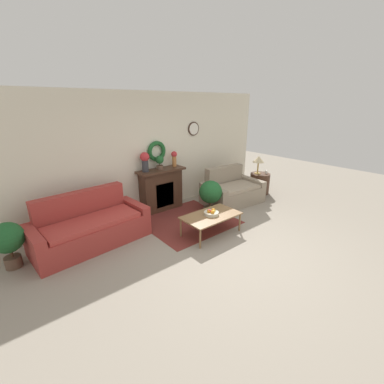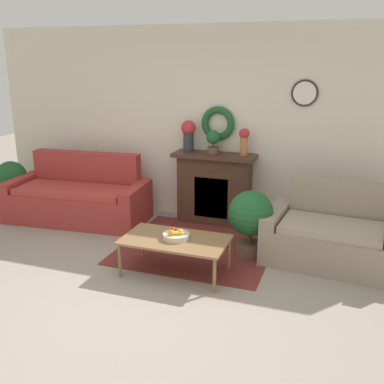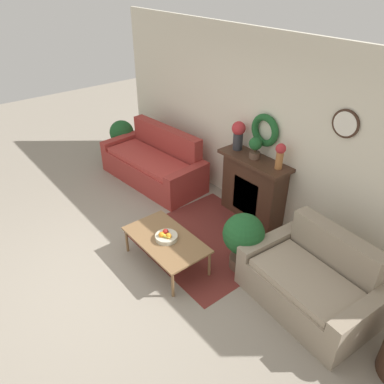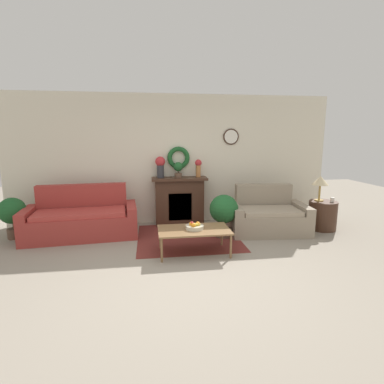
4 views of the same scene
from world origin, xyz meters
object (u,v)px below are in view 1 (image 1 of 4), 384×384
at_px(coffee_table, 211,216).
at_px(fruit_bowl, 211,213).
at_px(fireplace, 161,189).
at_px(potted_plant_on_mantel, 160,162).
at_px(loveseat_right, 232,191).
at_px(vase_on_mantel_right, 174,158).
at_px(couch_left, 90,227).
at_px(potted_plant_floor_by_couch, 8,240).
at_px(vase_on_mantel_left, 145,160).
at_px(side_table_by_loveseat, 260,183).
at_px(mug, 266,172).
at_px(potted_plant_floor_by_loveseat, 211,194).
at_px(table_lamp, 259,160).

distance_m(coffee_table, fruit_bowl, 0.08).
relative_size(fireplace, potted_plant_on_mantel, 3.57).
bearing_deg(fireplace, fruit_bowl, -87.66).
bearing_deg(potted_plant_on_mantel, loveseat_right, -24.10).
xyz_separation_m(loveseat_right, vase_on_mantel_right, (-1.24, 0.76, 0.91)).
bearing_deg(couch_left, potted_plant_floor_by_couch, 173.15).
bearing_deg(potted_plant_floor_by_couch, loveseat_right, -3.25).
distance_m(fireplace, potted_plant_floor_by_couch, 3.13).
bearing_deg(fruit_bowl, potted_plant_floor_by_couch, 159.70).
height_order(coffee_table, vase_on_mantel_left, vase_on_mantel_left).
height_order(side_table_by_loveseat, potted_plant_floor_by_couch, potted_plant_floor_by_couch).
bearing_deg(vase_on_mantel_left, potted_plant_on_mantel, -3.13).
bearing_deg(mug, potted_plant_on_mantel, 163.77).
xyz_separation_m(couch_left, mug, (4.80, -0.34, 0.30)).
relative_size(fireplace, vase_on_mantel_left, 2.62).
distance_m(couch_left, potted_plant_floor_by_couch, 1.22).
bearing_deg(vase_on_mantel_right, fruit_bowl, -101.37).
bearing_deg(fruit_bowl, mug, 15.42).
height_order(loveseat_right, vase_on_mantel_right, vase_on_mantel_right).
height_order(fruit_bowl, side_table_by_loveseat, side_table_by_loveseat).
relative_size(side_table_by_loveseat, vase_on_mantel_left, 1.31).
xyz_separation_m(fruit_bowl, potted_plant_floor_by_loveseat, (0.66, 0.72, 0.04)).
distance_m(side_table_by_loveseat, potted_plant_floor_by_couch, 5.90).
bearing_deg(coffee_table, side_table_by_loveseat, 17.88).
height_order(vase_on_mantel_left, potted_plant_floor_by_loveseat, vase_on_mantel_left).
distance_m(coffee_table, mug, 2.98).
xyz_separation_m(loveseat_right, potted_plant_on_mantel, (-1.66, 0.74, 0.88)).
relative_size(fruit_bowl, vase_on_mantel_left, 0.66).
distance_m(potted_plant_on_mantel, potted_plant_floor_by_couch, 3.18).
bearing_deg(loveseat_right, vase_on_mantel_right, 153.28).
bearing_deg(fireplace, potted_plant_floor_by_couch, -170.97).
relative_size(mug, potted_plant_floor_by_couch, 0.12).
bearing_deg(table_lamp, fruit_bowl, -160.63).
distance_m(fruit_bowl, potted_plant_floor_by_couch, 3.37).
height_order(couch_left, potted_plant_floor_by_couch, couch_left).
distance_m(table_lamp, potted_plant_floor_by_loveseat, 2.07).
distance_m(side_table_by_loveseat, mug, 0.37).
relative_size(coffee_table, table_lamp, 2.26).
height_order(loveseat_right, potted_plant_floor_by_loveseat, loveseat_right).
distance_m(loveseat_right, coffee_table, 1.82).
height_order(vase_on_mantel_left, potted_plant_floor_by_couch, vase_on_mantel_left).
height_order(table_lamp, vase_on_mantel_right, vase_on_mantel_right).
xyz_separation_m(loveseat_right, mug, (1.28, -0.11, 0.32)).
bearing_deg(fruit_bowl, vase_on_mantel_right, 78.63).
bearing_deg(coffee_table, vase_on_mantel_right, 78.43).
relative_size(fireplace, side_table_by_loveseat, 2.00).
bearing_deg(potted_plant_on_mantel, coffee_table, -87.09).
height_order(loveseat_right, potted_plant_on_mantel, potted_plant_on_mantel).
height_order(vase_on_mantel_left, potted_plant_on_mantel, vase_on_mantel_left).
xyz_separation_m(coffee_table, side_table_by_loveseat, (2.74, 0.88, -0.08)).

